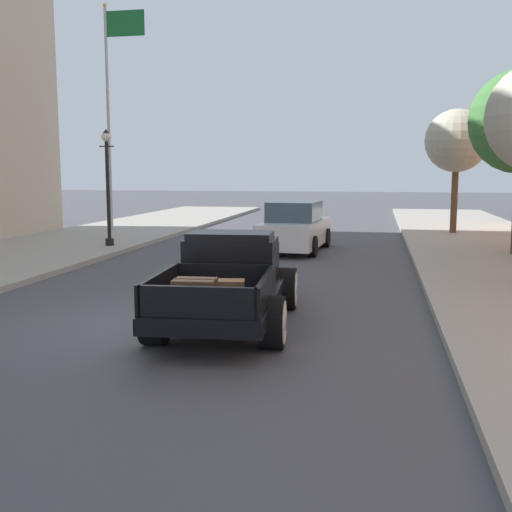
{
  "coord_description": "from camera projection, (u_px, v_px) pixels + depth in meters",
  "views": [
    {
      "loc": [
        3.44,
        -9.95,
        2.64
      ],
      "look_at": [
        1.17,
        1.68,
        1.0
      ],
      "focal_mm": 43.33,
      "sensor_mm": 36.0,
      "label": 1
    }
  ],
  "objects": [
    {
      "name": "flagpole",
      "position": [
        113.0,
        94.0,
        25.19
      ],
      "size": [
        1.74,
        0.16,
        9.16
      ],
      "color": "#B2B2B7",
      "rests_on": "sidewalk_left"
    },
    {
      "name": "car_background_white",
      "position": [
        295.0,
        228.0,
        20.37
      ],
      "size": [
        2.11,
        4.42,
        1.65
      ],
      "color": "silver",
      "rests_on": "ground"
    },
    {
      "name": "hotrod_truck_black",
      "position": [
        231.0,
        279.0,
        10.82
      ],
      "size": [
        2.39,
        5.02,
        1.58
      ],
      "color": "black",
      "rests_on": "ground"
    },
    {
      "name": "street_tree_third",
      "position": [
        457.0,
        141.0,
        24.55
      ],
      "size": [
        2.5,
        2.5,
        4.93
      ],
      "color": "brown",
      "rests_on": "sidewalk_right"
    },
    {
      "name": "street_lamp_far",
      "position": [
        108.0,
        179.0,
        20.45
      ],
      "size": [
        0.5,
        0.32,
        3.85
      ],
      "color": "black",
      "rests_on": "sidewalk_left"
    },
    {
      "name": "ground_plane",
      "position": [
        171.0,
        324.0,
        10.69
      ],
      "size": [
        140.0,
        140.0,
        0.0
      ],
      "primitive_type": "plane",
      "color": "#47474C"
    }
  ]
}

